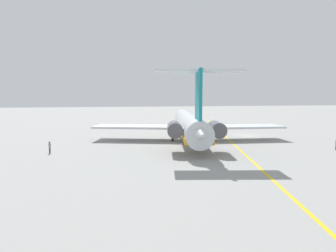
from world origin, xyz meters
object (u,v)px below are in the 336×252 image
object	(u,v)px
ground_crew_near_nose	(50,146)
ground_crew_near_tail	(336,143)
safety_cone_nose	(125,128)
main_jetliner	(189,124)

from	to	relation	value
ground_crew_near_nose	ground_crew_near_tail	distance (m)	43.57
ground_crew_near_nose	ground_crew_near_tail	world-z (taller)	ground_crew_near_nose
ground_crew_near_nose	safety_cone_nose	distance (m)	33.27
ground_crew_near_nose	ground_crew_near_tail	xyz separation A→B (m)	(-6.53, -43.07, -0.06)
ground_crew_near_nose	main_jetliner	bearing A→B (deg)	144.23
safety_cone_nose	main_jetliner	bearing A→B (deg)	-156.23
safety_cone_nose	ground_crew_near_nose	bearing A→B (deg)	157.21
main_jetliner	ground_crew_near_tail	size ratio (longest dim) A/B	24.69
ground_crew_near_tail	ground_crew_near_nose	bearing A→B (deg)	169.19
ground_crew_near_nose	safety_cone_nose	world-z (taller)	ground_crew_near_nose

